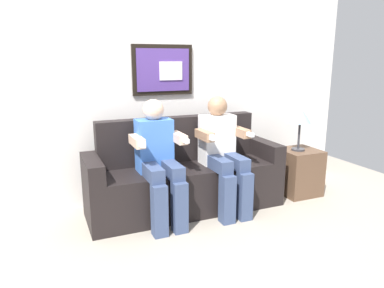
# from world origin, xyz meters

# --- Properties ---
(ground_plane) EXTENTS (5.60, 5.60, 0.00)m
(ground_plane) POSITION_xyz_m (0.00, 0.00, 0.00)
(ground_plane) COLOR #9E9384
(back_wall_assembly) EXTENTS (4.31, 0.10, 2.60)m
(back_wall_assembly) POSITION_xyz_m (-0.00, 0.76, 1.30)
(back_wall_assembly) COLOR silver
(back_wall_assembly) RESTS_ON ground_plane
(couch) EXTENTS (1.91, 0.58, 0.90)m
(couch) POSITION_xyz_m (0.00, 0.33, 0.31)
(couch) COLOR black
(couch) RESTS_ON ground_plane
(person_on_left) EXTENTS (0.46, 0.56, 1.11)m
(person_on_left) POSITION_xyz_m (-0.32, 0.16, 0.61)
(person_on_left) COLOR #3F72CC
(person_on_left) RESTS_ON ground_plane
(person_on_right) EXTENTS (0.46, 0.56, 1.11)m
(person_on_right) POSITION_xyz_m (0.32, 0.16, 0.61)
(person_on_right) COLOR white
(person_on_right) RESTS_ON ground_plane
(side_table_right) EXTENTS (0.40, 0.40, 0.50)m
(side_table_right) POSITION_xyz_m (1.30, 0.22, 0.25)
(side_table_right) COLOR brown
(side_table_right) RESTS_ON ground_plane
(table_lamp) EXTENTS (0.22, 0.22, 0.46)m
(table_lamp) POSITION_xyz_m (1.27, 0.21, 0.86)
(table_lamp) COLOR #333338
(table_lamp) RESTS_ON side_table_right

